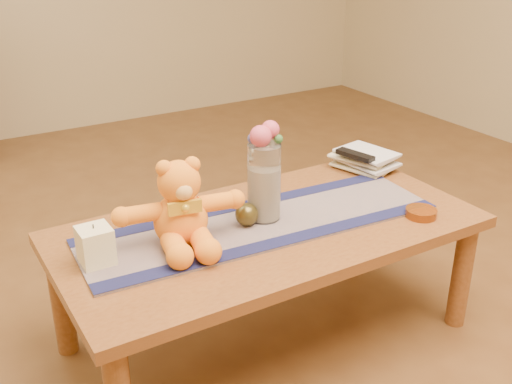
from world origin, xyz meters
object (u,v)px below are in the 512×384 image
book_bottom (352,172)px  bronze_ball (247,214)px  tv_remote (355,155)px  amber_dish (421,213)px  pillar_candle (95,245)px  teddy_bear (180,203)px  glass_vase (264,182)px

book_bottom → bronze_ball: bearing=180.0°
tv_remote → amber_dish: (-0.04, -0.41, -0.07)m
pillar_candle → bronze_ball: bearing=-2.1°
amber_dish → book_bottom: bearing=84.8°
book_bottom → amber_dish: amber_dish is taller
teddy_bear → amber_dish: bearing=-7.4°
teddy_bear → pillar_candle: bearing=-171.6°
glass_vase → teddy_bear: bearing=-178.7°
glass_vase → tv_remote: 0.54m
bronze_ball → book_bottom: size_ratio=0.34×
glass_vase → book_bottom: bearing=17.6°
teddy_bear → amber_dish: teddy_bear is taller
teddy_bear → pillar_candle: 0.28m
bronze_ball → tv_remote: tv_remote is taller
glass_vase → bronze_ball: bearing=-167.9°
book_bottom → amber_dish: 0.42m
book_bottom → amber_dish: size_ratio=2.11×
teddy_bear → glass_vase: size_ratio=1.48×
glass_vase → book_bottom: 0.55m
teddy_bear → glass_vase: 0.31m
teddy_bear → tv_remote: bearing=21.3°
tv_remote → amber_dish: size_ratio=1.51×
glass_vase → tv_remote: bearing=16.6°
teddy_bear → bronze_ball: size_ratio=5.03×
pillar_candle → tv_remote: bearing=7.9°
teddy_bear → amber_dish: (0.78, -0.25, -0.12)m
amber_dish → teddy_bear: bearing=162.3°
teddy_bear → glass_vase: (0.31, 0.01, 0.00)m
teddy_bear → bronze_ball: bearing=7.9°
pillar_candle → book_bottom: pillar_candle is taller
book_bottom → tv_remote: size_ratio=1.39×
book_bottom → pillar_candle: bearing=171.5°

